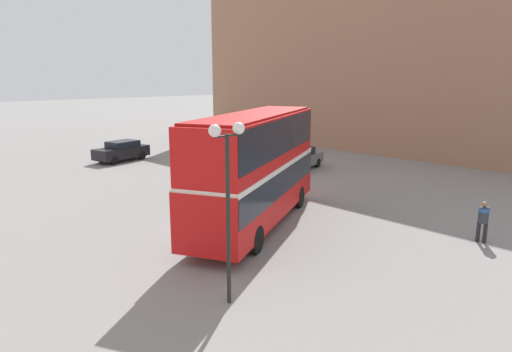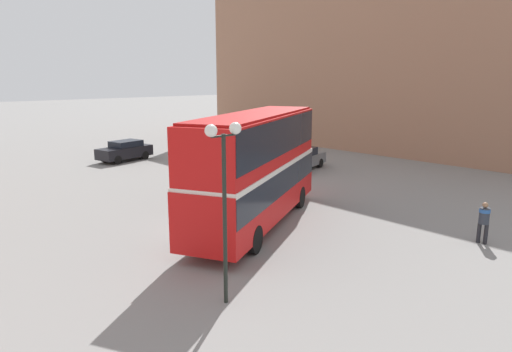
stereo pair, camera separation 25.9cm
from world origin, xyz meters
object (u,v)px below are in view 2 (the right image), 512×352
object	(u,v)px
double_decker_bus	(256,162)
street_lamp_twin_globe	(224,173)
parked_car_kerb_far	(125,151)
pedestrian_foreground	(484,218)
parked_car_kerb_near	(301,158)

from	to	relation	value
double_decker_bus	street_lamp_twin_globe	bearing A→B (deg)	-166.72
street_lamp_twin_globe	parked_car_kerb_far	bearing A→B (deg)	68.82
pedestrian_foreground	double_decker_bus	bearing A→B (deg)	-65.06
street_lamp_twin_globe	parked_car_kerb_near	bearing A→B (deg)	34.99
double_decker_bus	parked_car_kerb_far	bearing A→B (deg)	53.11
street_lamp_twin_globe	double_decker_bus	bearing A→B (deg)	39.67
parked_car_kerb_near	parked_car_kerb_far	xyz separation A→B (m)	(-7.36, 11.73, 0.01)
parked_car_kerb_near	parked_car_kerb_far	size ratio (longest dim) A/B	1.07
parked_car_kerb_near	parked_car_kerb_far	bearing A→B (deg)	107.70
double_decker_bus	parked_car_kerb_far	size ratio (longest dim) A/B	2.31
parked_car_kerb_far	pedestrian_foreground	bearing A→B (deg)	82.04
pedestrian_foreground	parked_car_kerb_near	world-z (taller)	pedestrian_foreground
parked_car_kerb_far	double_decker_bus	bearing A→B (deg)	68.39
double_decker_bus	parked_car_kerb_near	bearing A→B (deg)	5.98
parked_car_kerb_far	parked_car_kerb_near	bearing A→B (deg)	111.01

